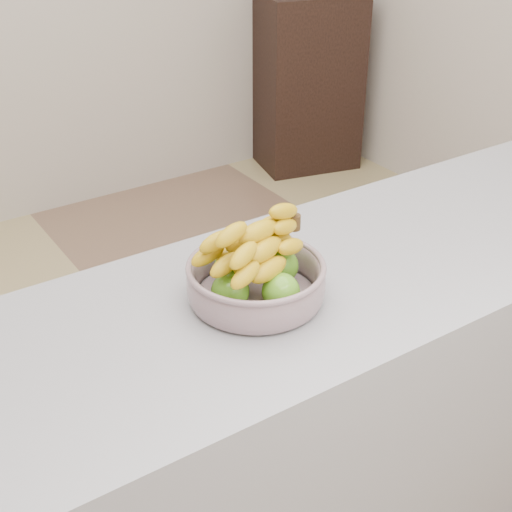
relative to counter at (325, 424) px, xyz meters
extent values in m
plane|color=tan|center=(0.00, 0.47, -0.45)|extent=(4.00, 4.00, 0.00)
cube|color=#93949A|center=(0.00, 0.00, 0.00)|extent=(2.00, 0.60, 0.90)
cube|color=black|center=(1.65, 2.25, 0.05)|extent=(0.64, 0.56, 1.00)
cylinder|color=#9CAEBB|center=(-0.20, 0.00, 0.46)|extent=(0.24, 0.24, 0.01)
torus|color=#9CAEBB|center=(-0.20, 0.00, 0.53)|extent=(0.28, 0.28, 0.01)
sphere|color=#589E1B|center=(-0.19, -0.07, 0.50)|extent=(0.08, 0.08, 0.08)
sphere|color=#589E1B|center=(-0.14, 0.01, 0.50)|extent=(0.08, 0.08, 0.08)
sphere|color=#589E1B|center=(-0.22, 0.07, 0.50)|extent=(0.08, 0.08, 0.08)
sphere|color=#589E1B|center=(-0.27, -0.01, 0.50)|extent=(0.08, 0.08, 0.08)
ellipsoid|color=yellow|center=(-0.21, -0.05, 0.54)|extent=(0.18, 0.09, 0.04)
ellipsoid|color=yellow|center=(-0.21, 0.00, 0.54)|extent=(0.18, 0.07, 0.04)
ellipsoid|color=yellow|center=(-0.22, 0.04, 0.54)|extent=(0.18, 0.05, 0.04)
ellipsoid|color=yellow|center=(-0.20, -0.02, 0.57)|extent=(0.18, 0.10, 0.04)
ellipsoid|color=yellow|center=(-0.21, 0.02, 0.57)|extent=(0.18, 0.04, 0.04)
ellipsoid|color=yellow|center=(-0.20, 0.00, 0.60)|extent=(0.18, 0.07, 0.04)
cylinder|color=#452F16|center=(-0.10, 0.02, 0.59)|extent=(0.03, 0.03, 0.03)
camera|label=1|loc=(-0.88, -1.01, 1.25)|focal=50.00mm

